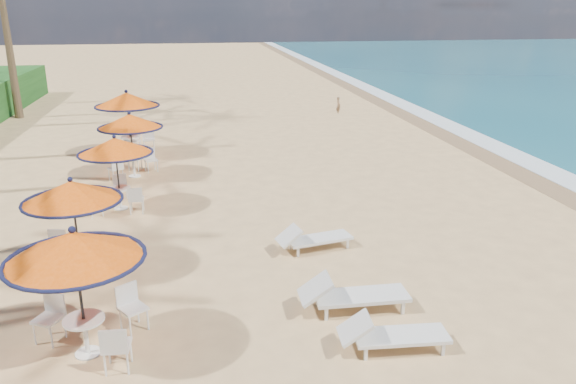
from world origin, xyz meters
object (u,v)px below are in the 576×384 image
object	(u,v)px
station_0	(79,261)
station_4	(129,107)
lounger_near	(390,334)
lounger_mid	(350,294)
lounger_far	(312,238)
station_3	(131,129)
station_2	(115,155)
station_1	(69,201)

from	to	relation	value
station_0	station_4	bearing A→B (deg)	91.95
lounger_near	lounger_mid	bearing A→B (deg)	106.56
lounger_near	lounger_far	distance (m)	4.20
station_0	lounger_far	size ratio (longest dim) A/B	1.21
station_4	lounger_far	distance (m)	11.16
station_3	lounger_mid	world-z (taller)	station_3
station_0	station_2	world-z (taller)	station_0
station_1	station_3	world-z (taller)	station_3
station_4	station_2	bearing A→B (deg)	-88.20
station_1	station_2	bearing A→B (deg)	83.16
station_0	station_1	distance (m)	3.21
station_1	station_4	size ratio (longest dim) A/B	0.86
station_4	station_1	bearing A→B (deg)	-91.56
station_1	lounger_far	world-z (taller)	station_1
lounger_mid	lounger_far	bearing A→B (deg)	93.62
lounger_near	lounger_mid	distance (m)	1.38
station_2	station_3	distance (m)	3.24
station_2	lounger_near	xyz separation A→B (m)	(5.18, -7.84, -1.26)
station_3	lounger_mid	size ratio (longest dim) A/B	1.06
station_0	station_4	xyz separation A→B (m)	(-0.45, 13.28, 0.17)
lounger_near	lounger_mid	xyz separation A→B (m)	(-0.30, 1.35, 0.04)
station_0	lounger_far	bearing A→B (deg)	37.10
station_3	lounger_far	world-z (taller)	station_3
station_0	lounger_near	distance (m)	5.16
lounger_near	lounger_far	size ratio (longest dim) A/B	1.00
station_0	station_2	xyz separation A→B (m)	(-0.26, 7.06, -0.10)
lounger_near	station_4	bearing A→B (deg)	114.92
station_3	lounger_far	xyz separation A→B (m)	(4.64, -6.90, -1.31)
station_2	lounger_mid	world-z (taller)	station_2
station_3	lounger_mid	bearing A→B (deg)	-63.94
station_1	lounger_near	distance (m)	7.00
station_0	station_4	distance (m)	13.29
station_4	lounger_mid	size ratio (longest dim) A/B	1.20
station_2	station_0	bearing A→B (deg)	-87.92
station_2	station_3	bearing A→B (deg)	87.90
station_0	station_4	size ratio (longest dim) A/B	0.91
station_2	lounger_far	world-z (taller)	station_2
station_2	station_3	xyz separation A→B (m)	(0.12, 3.24, 0.05)
lounger_mid	station_3	bearing A→B (deg)	117.16
lounger_far	station_3	bearing A→B (deg)	112.09
station_2	station_3	size ratio (longest dim) A/B	0.97
lounger_near	station_3	bearing A→B (deg)	118.54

